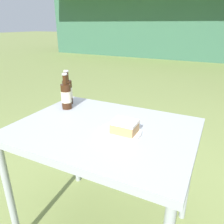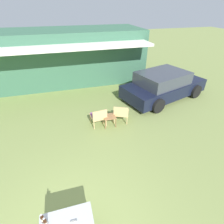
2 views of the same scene
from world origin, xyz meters
TOP-DOWN VIEW (x-y plane):
  - cabin_building at (-0.73, 9.10)m, footprint 11.54×4.50m
  - parked_car at (4.98, 5.30)m, footprint 4.57×2.96m
  - wicker_chair_cushioned at (1.38, 3.83)m, footprint 0.62×0.62m
  - wicker_chair_plain at (2.30, 3.82)m, footprint 0.74×0.74m
  - garden_side_table at (1.77, 3.68)m, footprint 0.46×0.42m
  - cola_bottle_near at (-0.40, 0.22)m, footprint 0.06×0.06m
  - cola_bottle_far at (-0.35, 0.14)m, footprint 0.06×0.06m

SIDE VIEW (x-z plane):
  - garden_side_table at x=1.77m, z-range 0.16..0.59m
  - wicker_chair_cushioned at x=1.38m, z-range 0.05..0.80m
  - wicker_chair_plain at x=2.30m, z-range 0.05..0.80m
  - parked_car at x=4.98m, z-range -0.02..1.32m
  - cola_bottle_near at x=-0.40m, z-range 0.72..0.95m
  - cola_bottle_far at x=-0.35m, z-range 0.72..0.95m
  - cabin_building at x=-0.73m, z-range 0.01..2.88m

